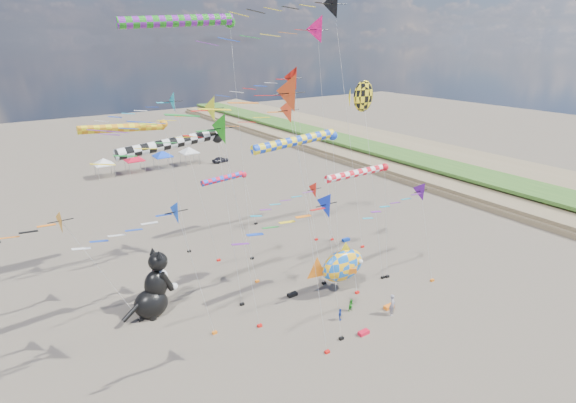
# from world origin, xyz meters

# --- Properties ---
(ground) EXTENTS (260.00, 260.00, 0.00)m
(ground) POSITION_xyz_m (0.00, 0.00, 0.00)
(ground) COLOR brown
(ground) RESTS_ON ground
(delta_kite_0) EXTENTS (10.01, 2.23, 17.66)m
(delta_kite_0) POSITION_xyz_m (-9.35, 9.64, 16.24)
(delta_kite_0) COLOR #1B890F
(delta_kite_0) RESTS_ON ground
(delta_kite_1) EXTENTS (10.26, 2.46, 19.55)m
(delta_kite_1) POSITION_xyz_m (4.66, 20.20, 18.06)
(delta_kite_1) COLOR red
(delta_kite_1) RESTS_ON ground
(delta_kite_2) EXTENTS (11.65, 2.21, 17.91)m
(delta_kite_2) POSITION_xyz_m (-7.35, 15.84, 16.49)
(delta_kite_2) COLOR yellow
(delta_kite_2) RESTS_ON ground
(delta_kite_3) EXTENTS (10.16, 1.86, 10.88)m
(delta_kite_3) POSITION_xyz_m (-18.33, 15.81, 9.59)
(delta_kite_3) COLOR orange
(delta_kite_3) RESTS_ON ground
(delta_kite_4) EXTENTS (13.60, 2.47, 20.03)m
(delta_kite_4) POSITION_xyz_m (-7.76, 4.08, 18.49)
(delta_kite_4) COLOR #D54317
(delta_kite_4) RESTS_ON ground
(delta_kite_5) EXTENTS (12.11, 2.24, 17.62)m
(delta_kite_5) POSITION_xyz_m (-2.41, 12.01, 16.18)
(delta_kite_5) COLOR #FF481F
(delta_kite_5) RESTS_ON ground
(delta_kite_6) EXTENTS (14.54, 3.05, 26.39)m
(delta_kite_6) POSITION_xyz_m (5.82, 15.81, 24.65)
(delta_kite_6) COLOR black
(delta_kite_6) RESTS_ON ground
(delta_kite_7) EXTENTS (14.17, 2.84, 24.11)m
(delta_kite_7) POSITION_xyz_m (5.71, 19.20, 22.43)
(delta_kite_7) COLOR #F9106E
(delta_kite_7) RESTS_ON ground
(delta_kite_8) EXTENTS (8.58, 1.88, 10.14)m
(delta_kite_8) POSITION_xyz_m (8.17, 6.57, 8.85)
(delta_kite_8) COLOR #53138B
(delta_kite_8) RESTS_ON ground
(delta_kite_9) EXTENTS (8.74, 1.88, 12.80)m
(delta_kite_9) POSITION_xyz_m (-5.03, 4.70, 11.50)
(delta_kite_9) COLOR #0E29CA
(delta_kite_9) RESTS_ON ground
(delta_kite_10) EXTENTS (10.07, 1.95, 17.65)m
(delta_kite_10) POSITION_xyz_m (-8.34, 21.85, 16.33)
(delta_kite_10) COLOR #1AABBE
(delta_kite_10) RESTS_ON ground
(delta_kite_11) EXTENTS (8.56, 1.76, 11.98)m
(delta_kite_11) POSITION_xyz_m (-12.93, 10.84, 10.72)
(delta_kite_11) COLOR blue
(delta_kite_11) RESTS_ON ground
(delta_kite_12) EXTENTS (10.27, 1.67, 10.09)m
(delta_kite_12) POSITION_xyz_m (0.20, 11.96, 8.84)
(delta_kite_12) COLOR red
(delta_kite_12) RESTS_ON ground
(windsock_0) EXTENTS (8.29, 0.66, 11.64)m
(windsock_0) POSITION_xyz_m (3.79, 9.50, 11.23)
(windsock_0) COLOR red
(windsock_0) RESTS_ON ground
(windsock_1) EXTENTS (9.70, 0.84, 14.34)m
(windsock_1) POSITION_xyz_m (-0.16, 12.67, 13.86)
(windsock_1) COLOR blue
(windsock_1) RESTS_ON ground
(windsock_2) EXTENTS (9.09, 0.81, 15.29)m
(windsock_2) POSITION_xyz_m (-10.52, 13.17, 14.82)
(windsock_2) COLOR black
(windsock_2) RESTS_ON ground
(windsock_3) EXTENTS (7.11, 0.72, 7.06)m
(windsock_3) POSITION_xyz_m (0.66, 28.22, 6.65)
(windsock_3) COLOR red
(windsock_3) RESTS_ON ground
(windsock_4) EXTENTS (11.06, 0.96, 23.60)m
(windsock_4) POSITION_xyz_m (-6.36, 20.26, 23.06)
(windsock_4) COLOR #1E8C19
(windsock_4) RESTS_ON ground
(windsock_5) EXTENTS (9.39, 0.81, 14.50)m
(windsock_5) POSITION_xyz_m (-10.41, 25.56, 14.04)
(windsock_5) COLOR orange
(windsock_5) RESTS_ON ground
(angelfish_kite) EXTENTS (3.74, 3.02, 18.52)m
(angelfish_kite) POSITION_xyz_m (5.56, 11.60, 17.06)
(angelfish_kite) COLOR yellow
(angelfish_kite) RESTS_ON ground
(cat_inflatable) EXTENTS (4.62, 3.08, 5.72)m
(cat_inflatable) POSITION_xyz_m (-12.33, 16.19, 2.86)
(cat_inflatable) COLOR black
(cat_inflatable) RESTS_ON ground
(fish_inflatable) EXTENTS (6.00, 2.67, 5.00)m
(fish_inflatable) POSITION_xyz_m (2.77, 9.97, 2.74)
(fish_inflatable) COLOR blue
(fish_inflatable) RESTS_ON ground
(person_adult) EXTENTS (0.81, 0.78, 1.88)m
(person_adult) POSITION_xyz_m (3.95, 4.90, 0.94)
(person_adult) COLOR gray
(person_adult) RESTS_ON ground
(child_green) EXTENTS (0.57, 0.46, 1.10)m
(child_green) POSITION_xyz_m (1.50, 7.19, 0.55)
(child_green) COLOR #1F881E
(child_green) RESTS_ON ground
(child_blue) EXTENTS (0.66, 0.55, 1.05)m
(child_blue) POSITION_xyz_m (-0.16, 6.72, 0.53)
(child_blue) COLOR #2445B1
(child_blue) RESTS_ON ground
(kite_bag_0) EXTENTS (0.90, 0.44, 0.30)m
(kite_bag_0) POSITION_xyz_m (4.42, 5.65, 0.15)
(kite_bag_0) COLOR orange
(kite_bag_0) RESTS_ON ground
(kite_bag_1) EXTENTS (0.90, 0.44, 0.30)m
(kite_bag_1) POSITION_xyz_m (0.14, 4.21, 0.15)
(kite_bag_1) COLOR red
(kite_bag_1) RESTS_ON ground
(kite_bag_2) EXTENTS (0.90, 0.44, 0.30)m
(kite_bag_2) POSITION_xyz_m (10.49, 18.13, 0.15)
(kite_bag_2) COLOR #123DBA
(kite_bag_2) RESTS_ON ground
(kite_bag_3) EXTENTS (0.90, 0.44, 0.30)m
(kite_bag_3) POSITION_xyz_m (-1.29, 11.95, 0.15)
(kite_bag_3) COLOR black
(kite_bag_3) RESTS_ON ground
(tent_row) EXTENTS (19.20, 4.20, 3.80)m
(tent_row) POSITION_xyz_m (1.50, 60.00, 3.15)
(tent_row) COLOR white
(tent_row) RESTS_ON ground
(parked_car) EXTENTS (3.35, 1.71, 1.09)m
(parked_car) POSITION_xyz_m (14.27, 58.00, 0.55)
(parked_car) COLOR #26262D
(parked_car) RESTS_ON ground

